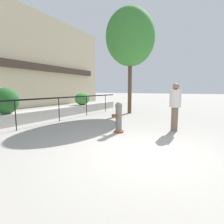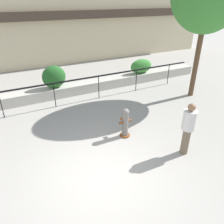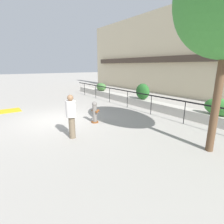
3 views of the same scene
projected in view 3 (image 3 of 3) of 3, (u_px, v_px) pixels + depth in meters
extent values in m
plane|color=#9E9991|center=(56.00, 120.00, 9.25)|extent=(120.00, 120.00, 0.00)
cube|color=beige|center=(192.00, 51.00, 14.91)|extent=(30.00, 1.00, 8.00)
cube|color=#3F3328|center=(186.00, 59.00, 14.70)|extent=(27.00, 0.36, 0.56)
cube|color=#B7B2A8|center=(139.00, 102.00, 12.53)|extent=(18.00, 0.70, 0.50)
cube|color=black|center=(128.00, 91.00, 11.69)|extent=(15.00, 0.05, 0.06)
cylinder|color=black|center=(85.00, 89.00, 16.91)|extent=(0.04, 0.04, 1.15)
cylinder|color=black|center=(96.00, 92.00, 15.22)|extent=(0.04, 0.04, 1.15)
cylinder|color=black|center=(109.00, 95.00, 13.53)|extent=(0.04, 0.04, 1.15)
cylinder|color=black|center=(127.00, 99.00, 11.83)|extent=(0.04, 0.04, 1.15)
cylinder|color=black|center=(151.00, 105.00, 10.14)|extent=(0.04, 0.04, 1.15)
cylinder|color=black|center=(184.00, 113.00, 8.45)|extent=(0.04, 0.04, 1.15)
ellipsoid|color=#427538|center=(101.00, 87.00, 16.42)|extent=(1.35, 0.69, 0.70)
ellipsoid|color=#235B23|center=(143.00, 92.00, 12.08)|extent=(1.12, 0.68, 1.09)
ellipsoid|color=#387F33|center=(219.00, 107.00, 8.16)|extent=(1.37, 0.59, 0.81)
cylinder|color=brown|center=(95.00, 122.00, 8.80)|extent=(0.37, 0.37, 0.06)
cylinder|color=slate|center=(95.00, 113.00, 8.69)|extent=(0.23, 0.23, 0.85)
sphere|color=slate|center=(94.00, 104.00, 8.57)|extent=(0.25, 0.25, 0.25)
cylinder|color=brown|center=(98.00, 111.00, 8.77)|extent=(0.12, 0.15, 0.11)
cylinder|color=brown|center=(97.00, 112.00, 8.53)|extent=(0.13, 0.10, 0.09)
cylinder|color=brown|center=(93.00, 111.00, 8.79)|extent=(0.13, 0.10, 0.09)
cylinder|color=brown|center=(216.00, 103.00, 5.49)|extent=(0.24, 0.24, 3.26)
cylinder|color=brown|center=(72.00, 127.00, 6.83)|extent=(0.31, 0.31, 0.88)
cylinder|color=silver|center=(71.00, 109.00, 6.64)|extent=(0.52, 0.52, 0.62)
sphere|color=#8C6647|center=(70.00, 98.00, 6.53)|extent=(0.23, 0.23, 0.23)
cube|color=gold|center=(10.00, 111.00, 11.09)|extent=(1.24, 1.24, 0.01)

